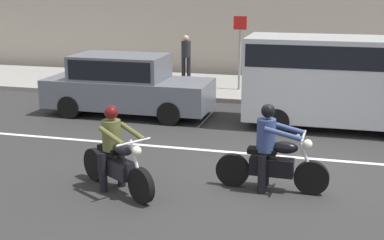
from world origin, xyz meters
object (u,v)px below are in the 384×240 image
motorcycle_with_rider_olive (116,157)px  pedestrian_bystander (186,55)px  motorcycle_with_rider_denim_blue (271,156)px  parked_van_silver (341,77)px  street_sign_post (240,45)px  parked_sedan_slate_gray (125,84)px

motorcycle_with_rider_olive → pedestrian_bystander: pedestrian_bystander is taller
pedestrian_bystander → motorcycle_with_rider_olive: bearing=-81.6°
motorcycle_with_rider_denim_blue → motorcycle_with_rider_olive: (-2.70, -0.76, -0.01)m
parked_van_silver → pedestrian_bystander: bearing=140.0°
motorcycle_with_rider_denim_blue → parked_van_silver: bearing=76.0°
street_sign_post → pedestrian_bystander: (-2.07, 0.72, -0.50)m
pedestrian_bystander → parked_sedan_slate_gray: bearing=-96.7°
pedestrian_bystander → motorcycle_with_rider_denim_blue: bearing=-65.7°
motorcycle_with_rider_olive → parked_sedan_slate_gray: 5.82m
street_sign_post → pedestrian_bystander: bearing=160.9°
motorcycle_with_rider_olive → pedestrian_bystander: 10.10m
parked_sedan_slate_gray → pedestrian_bystander: 4.56m
parked_van_silver → street_sign_post: bearing=131.0°
parked_sedan_slate_gray → street_sign_post: street_sign_post is taller
motorcycle_with_rider_denim_blue → parked_sedan_slate_gray: (-4.70, 4.69, 0.23)m
parked_van_silver → pedestrian_bystander: 6.98m
parked_sedan_slate_gray → pedestrian_bystander: size_ratio=2.73×
parked_van_silver → street_sign_post: street_sign_post is taller
parked_van_silver → street_sign_post: 5.00m
motorcycle_with_rider_olive → parked_sedan_slate_gray: size_ratio=0.39×
parked_sedan_slate_gray → parked_van_silver: size_ratio=0.99×
motorcycle_with_rider_denim_blue → parked_van_silver: size_ratio=0.43×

